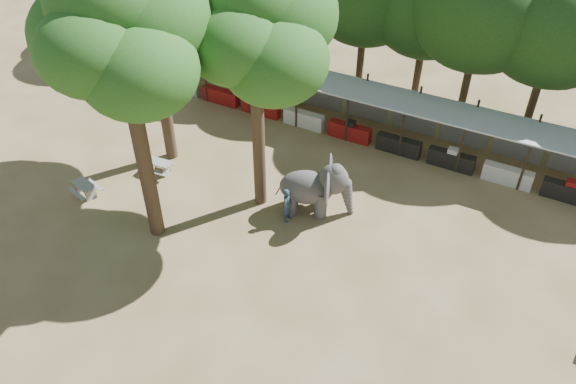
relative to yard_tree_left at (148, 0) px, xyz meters
The scene contains 10 objects.
ground 14.23m from the yard_tree_left, 38.20° to the right, with size 100.00×100.00×0.00m, color brown.
vendor_stalls 13.30m from the yard_tree_left, 36.06° to the left, with size 28.00×2.99×2.80m.
yard_tree_left is the anchor object (origin of this frame).
yard_tree_center 5.92m from the yard_tree_left, 59.04° to the right, with size 7.10×6.90×12.04m.
yard_tree_back 6.09m from the yard_tree_left, ahead, with size 7.10×6.90×11.36m.
backdrop_trees 15.17m from the yard_tree_left, 52.28° to the left, with size 46.46×5.95×8.33m.
elephant 11.10m from the yard_tree_left, ahead, with size 3.61×2.74×2.69m.
handler 10.92m from the yard_tree_left, 12.80° to the right, with size 0.63×0.42×1.74m, color #26384C.
picnic_table_near 9.24m from the yard_tree_left, 107.41° to the right, with size 1.59×1.49×0.66m.
picnic_table_far 7.95m from the yard_tree_left, 73.58° to the right, with size 1.43×1.31×0.67m.
Camera 1 is at (7.82, -11.52, 17.09)m, focal length 35.00 mm.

